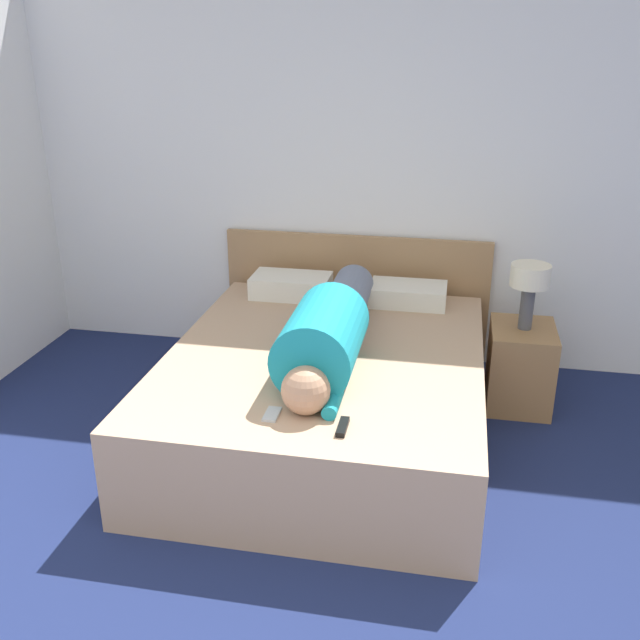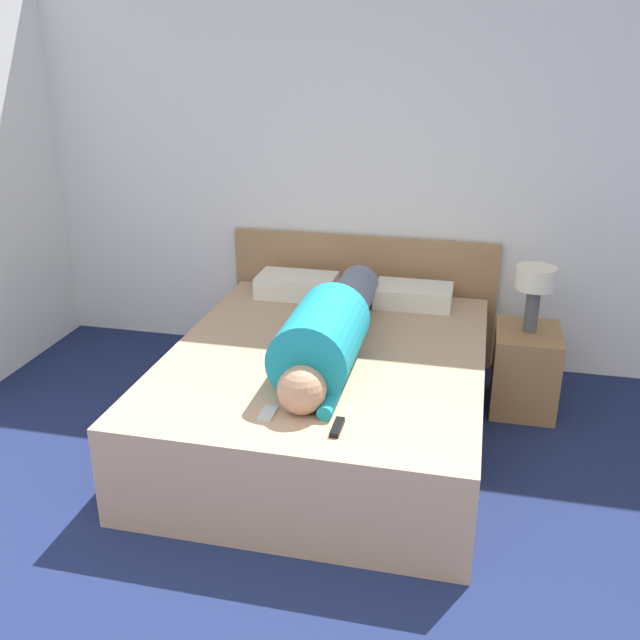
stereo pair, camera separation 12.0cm
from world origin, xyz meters
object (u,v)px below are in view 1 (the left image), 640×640
Objects in this scene: table_lamp at (530,282)px; cell_phone at (272,414)px; person_lying at (329,331)px; tv_remote at (343,427)px; nightstand at (520,366)px; bed at (325,394)px; pillow_second at (408,294)px; pillow_near_headboard at (291,286)px.

table_lamp is 3.05× the size of cell_phone.
person_lying reaches higher than table_lamp.
person_lying is 10.72× the size of tv_remote.
tv_remote reaches higher than cell_phone.
nightstand is at bearing 57.99° from tv_remote.
cell_phone reaches higher than nightstand.
person_lying reaches higher than cell_phone.
cell_phone reaches higher than bed.
nightstand is 1.34m from person_lying.
tv_remote reaches higher than nightstand.
nightstand is 0.54m from table_lamp.
table_lamp reaches higher than nightstand.
pillow_second reaches higher than bed.
tv_remote is at bearing -122.01° from table_lamp.
person_lying is at bearing -146.57° from table_lamp.
pillow_near_headboard reaches higher than tv_remote.
pillow_second is 3.73× the size of cell_phone.
table_lamp is 0.78× the size of pillow_near_headboard.
bed is 0.98m from pillow_second.
nightstand is 0.82m from pillow_second.
bed is 0.99m from pillow_near_headboard.
pillow_near_headboard is 1.75m from tv_remote.
bed is 5.25× the size of table_lamp.
pillow_near_headboard is 3.92× the size of cell_phone.
tv_remote is (-0.87, -1.39, -0.26)m from table_lamp.
bed is at bearing -151.18° from nightstand.
pillow_near_headboard reaches higher than nightstand.
table_lamp is 1.52m from pillow_near_headboard.
pillow_near_headboard is at bearing 114.28° from person_lying.
cell_phone is at bearing -132.12° from nightstand.
cell_phone is (-0.11, -0.73, 0.27)m from bed.
pillow_near_headboard is 1.05× the size of pillow_second.
person_lying is 12.37× the size of cell_phone.
table_lamp reaches higher than cell_phone.
pillow_near_headboard is at bearing 114.75° from bed.
nightstand is at bearing 47.88° from cell_phone.
table_lamp reaches higher than pillow_near_headboard.
table_lamp is 0.78m from pillow_second.
nightstand is at bearing -9.22° from pillow_near_headboard.
bed is at bearing 110.08° from person_lying.
nightstand is (1.10, 0.60, -0.01)m from bed.
pillow_near_headboard is at bearing 110.60° from tv_remote.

